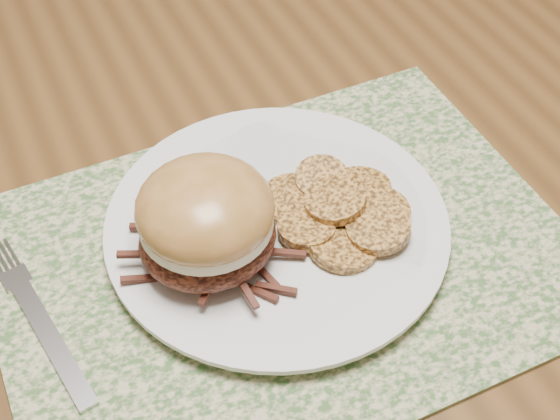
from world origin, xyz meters
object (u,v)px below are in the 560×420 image
at_px(fork, 39,318).
at_px(dinner_plate, 277,227).
at_px(pork_sandwich, 206,220).
at_px(dining_table, 261,232).

bearing_deg(fork, dinner_plate, -8.82).
distance_m(pork_sandwich, fork, 0.14).
height_order(dining_table, dinner_plate, dinner_plate).
distance_m(dinner_plate, fork, 0.20).
xyz_separation_m(dinner_plate, pork_sandwich, (-0.06, -0.01, 0.05)).
xyz_separation_m(dinner_plate, fork, (-0.20, -0.00, -0.01)).
bearing_deg(pork_sandwich, fork, 159.07).
relative_size(dining_table, dinner_plate, 5.77).
bearing_deg(dinner_plate, pork_sandwich, -171.18).
height_order(dinner_plate, pork_sandwich, pork_sandwich).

